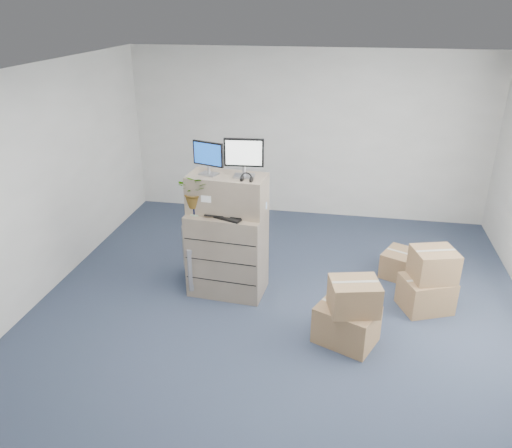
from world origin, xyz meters
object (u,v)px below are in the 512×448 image
object	(u,v)px
monitor_right	(244,156)
water_bottle	(236,202)
potted_plant	(196,195)
office_chair	(213,254)
keyboard	(224,215)
filing_cabinet_lower	(228,253)
monitor_left	(208,156)

from	to	relation	value
monitor_right	water_bottle	xyz separation A→B (m)	(-0.11, -0.01, -0.58)
potted_plant	office_chair	xyz separation A→B (m)	(0.11, 0.30, -0.94)
keyboard	monitor_right	bearing A→B (deg)	53.46
monitor_right	office_chair	distance (m)	1.51
monitor_right	filing_cabinet_lower	bearing A→B (deg)	-174.82
filing_cabinet_lower	office_chair	bearing A→B (deg)	142.25
filing_cabinet_lower	potted_plant	size ratio (longest dim) A/B	2.20
filing_cabinet_lower	office_chair	xyz separation A→B (m)	(-0.25, 0.23, -0.16)
monitor_left	keyboard	distance (m)	0.72
filing_cabinet_lower	monitor_right	world-z (taller)	monitor_right
filing_cabinet_lower	office_chair	distance (m)	0.37
monitor_left	keyboard	xyz separation A→B (m)	(0.21, -0.14, -0.68)
keyboard	office_chair	world-z (taller)	keyboard
monitor_left	office_chair	bearing A→B (deg)	118.76
water_bottle	office_chair	distance (m)	0.94
keyboard	water_bottle	xyz separation A→B (m)	(0.11, 0.13, 0.13)
water_bottle	monitor_left	bearing A→B (deg)	177.53
monitor_left	monitor_right	world-z (taller)	monitor_right
filing_cabinet_lower	monitor_right	xyz separation A→B (m)	(0.22, 0.04, 1.27)
keyboard	office_chair	size ratio (longest dim) A/B	0.67
water_bottle	potted_plant	distance (m)	0.49
monitor_left	potted_plant	xyz separation A→B (m)	(-0.14, -0.11, -0.46)
monitor_left	water_bottle	distance (m)	0.64
monitor_right	water_bottle	world-z (taller)	monitor_right
monitor_right	office_chair	world-z (taller)	monitor_right
monitor_right	office_chair	bearing A→B (deg)	153.58
filing_cabinet_lower	monitor_left	bearing A→B (deg)	174.05
keyboard	potted_plant	world-z (taller)	potted_plant
potted_plant	monitor_left	bearing A→B (deg)	37.87
monitor_right	keyboard	size ratio (longest dim) A/B	0.90
monitor_left	office_chair	world-z (taller)	monitor_left
water_bottle	monitor_right	bearing A→B (deg)	5.99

